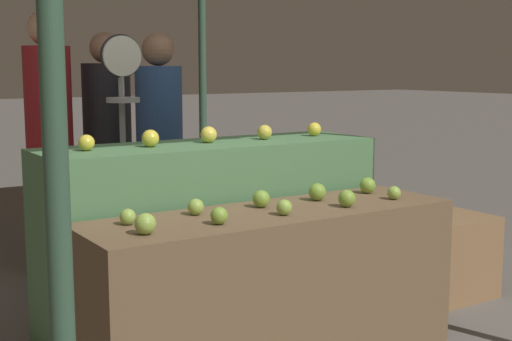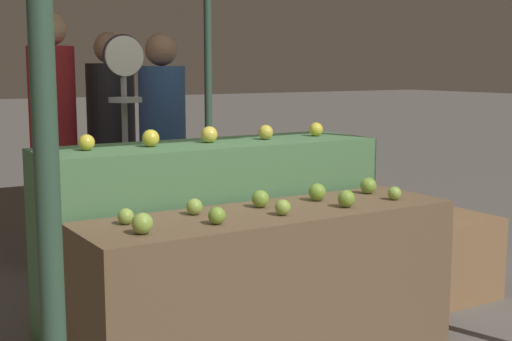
# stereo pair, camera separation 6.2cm
# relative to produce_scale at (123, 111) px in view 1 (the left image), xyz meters

# --- Properties ---
(display_counter_front) EXTENTS (1.87, 0.55, 0.75)m
(display_counter_front) POSITION_rel_produce_scale_xyz_m (0.22, -1.29, -0.79)
(display_counter_front) COLOR brown
(display_counter_front) RESTS_ON ground_plane
(display_counter_back) EXTENTS (1.87, 0.55, 1.03)m
(display_counter_back) POSITION_rel_produce_scale_xyz_m (0.22, -0.69, -0.66)
(display_counter_back) COLOR #4C7A4C
(display_counter_back) RESTS_ON ground_plane
(apple_front_0) EXTENTS (0.09, 0.09, 0.09)m
(apple_front_0) POSITION_rel_produce_scale_xyz_m (-0.49, -1.40, -0.37)
(apple_front_0) COLOR #8EB247
(apple_front_0) RESTS_ON display_counter_front
(apple_front_1) EXTENTS (0.08, 0.08, 0.08)m
(apple_front_1) POSITION_rel_produce_scale_xyz_m (-0.14, -1.40, -0.38)
(apple_front_1) COLOR #7AA338
(apple_front_1) RESTS_ON display_counter_front
(apple_front_2) EXTENTS (0.07, 0.07, 0.07)m
(apple_front_2) POSITION_rel_produce_scale_xyz_m (0.20, -1.39, -0.38)
(apple_front_2) COLOR #8EB247
(apple_front_2) RESTS_ON display_counter_front
(apple_front_3) EXTENTS (0.09, 0.09, 0.09)m
(apple_front_3) POSITION_rel_produce_scale_xyz_m (0.57, -1.40, -0.37)
(apple_front_3) COLOR #7AA338
(apple_front_3) RESTS_ON display_counter_front
(apple_front_4) EXTENTS (0.07, 0.07, 0.07)m
(apple_front_4) POSITION_rel_produce_scale_xyz_m (0.91, -1.38, -0.38)
(apple_front_4) COLOR #8EB247
(apple_front_4) RESTS_ON display_counter_front
(apple_front_5) EXTENTS (0.07, 0.07, 0.07)m
(apple_front_5) POSITION_rel_produce_scale_xyz_m (-0.48, -1.19, -0.38)
(apple_front_5) COLOR #8EB247
(apple_front_5) RESTS_ON display_counter_front
(apple_front_6) EXTENTS (0.08, 0.08, 0.08)m
(apple_front_6) POSITION_rel_produce_scale_xyz_m (-0.14, -1.17, -0.38)
(apple_front_6) COLOR #8EB247
(apple_front_6) RESTS_ON display_counter_front
(apple_front_7) EXTENTS (0.09, 0.09, 0.09)m
(apple_front_7) POSITION_rel_produce_scale_xyz_m (0.22, -1.19, -0.37)
(apple_front_7) COLOR #7AA338
(apple_front_7) RESTS_ON display_counter_front
(apple_front_8) EXTENTS (0.09, 0.09, 0.09)m
(apple_front_8) POSITION_rel_produce_scale_xyz_m (0.55, -1.19, -0.37)
(apple_front_8) COLOR #7AA338
(apple_front_8) RESTS_ON display_counter_front
(apple_front_9) EXTENTS (0.09, 0.09, 0.09)m
(apple_front_9) POSITION_rel_produce_scale_xyz_m (0.91, -1.17, -0.37)
(apple_front_9) COLOR #7AA338
(apple_front_9) RESTS_ON display_counter_front
(apple_back_0) EXTENTS (0.08, 0.08, 0.08)m
(apple_back_0) POSITION_rel_produce_scale_xyz_m (-0.47, -0.68, -0.10)
(apple_back_0) COLOR gold
(apple_back_0) RESTS_ON display_counter_back
(apple_back_1) EXTENTS (0.09, 0.09, 0.09)m
(apple_back_1) POSITION_rel_produce_scale_xyz_m (-0.14, -0.69, -0.10)
(apple_back_1) COLOR gold
(apple_back_1) RESTS_ON display_counter_back
(apple_back_2) EXTENTS (0.09, 0.09, 0.09)m
(apple_back_2) POSITION_rel_produce_scale_xyz_m (0.21, -0.68, -0.10)
(apple_back_2) COLOR yellow
(apple_back_2) RESTS_ON display_counter_back
(apple_back_3) EXTENTS (0.08, 0.08, 0.08)m
(apple_back_3) POSITION_rel_produce_scale_xyz_m (0.56, -0.70, -0.10)
(apple_back_3) COLOR gold
(apple_back_3) RESTS_ON display_counter_back
(apple_back_4) EXTENTS (0.08, 0.08, 0.08)m
(apple_back_4) POSITION_rel_produce_scale_xyz_m (0.92, -0.69, -0.10)
(apple_back_4) COLOR gold
(apple_back_4) RESTS_ON display_counter_back
(produce_scale) EXTENTS (0.26, 0.20, 1.62)m
(produce_scale) POSITION_rel_produce_scale_xyz_m (0.00, 0.00, 0.00)
(produce_scale) COLOR #99999E
(produce_scale) RESTS_ON ground_plane
(person_vendor_at_scale) EXTENTS (0.34, 0.34, 1.65)m
(person_vendor_at_scale) POSITION_rel_produce_scale_xyz_m (0.40, 0.35, -0.20)
(person_vendor_at_scale) COLOR #2D2D38
(person_vendor_at_scale) RESTS_ON ground_plane
(person_customer_left) EXTENTS (0.38, 0.38, 1.68)m
(person_customer_left) POSITION_rel_produce_scale_xyz_m (0.23, 0.85, -0.20)
(person_customer_left) COLOR #2D2D38
(person_customer_left) RESTS_ON ground_plane
(person_customer_right) EXTENTS (0.42, 0.42, 1.81)m
(person_customer_right) POSITION_rel_produce_scale_xyz_m (-0.21, 0.79, -0.10)
(person_customer_right) COLOR #2D2D38
(person_customer_right) RESTS_ON ground_plane
(wooden_crate_side) EXTENTS (0.51, 0.51, 0.51)m
(wooden_crate_side) POSITION_rel_produce_scale_xyz_m (1.71, -1.00, -0.91)
(wooden_crate_side) COLOR olive
(wooden_crate_side) RESTS_ON ground_plane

